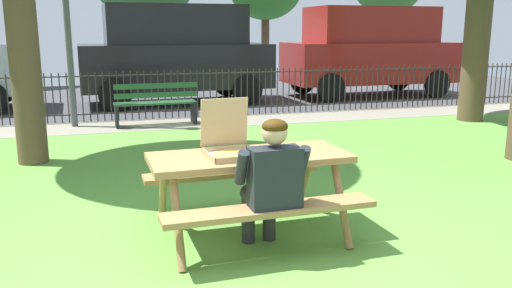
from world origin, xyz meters
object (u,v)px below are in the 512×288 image
at_px(park_bench_center, 156,105).
at_px(parked_car_left, 176,52).
at_px(parked_car_center, 370,49).
at_px(adult_at_table, 271,181).
at_px(picnic_table_foreground, 249,173).
at_px(pizza_box_open, 230,145).

height_order(park_bench_center, parked_car_left, parked_car_left).
bearing_deg(parked_car_left, park_bench_center, -105.01).
bearing_deg(parked_car_center, adult_at_table, -121.77).
xyz_separation_m(adult_at_table, parked_car_center, (5.94, 9.58, 0.65)).
height_order(picnic_table_foreground, parked_car_center, parked_car_center).
bearing_deg(pizza_box_open, adult_at_table, -66.12).
xyz_separation_m(park_bench_center, parked_car_center, (6.27, 3.10, 0.89)).
xyz_separation_m(adult_at_table, parked_car_left, (0.50, 9.58, 0.65)).
bearing_deg(adult_at_table, picnic_table_foreground, 95.72).
bearing_deg(parked_car_center, parked_car_left, 180.00).
bearing_deg(picnic_table_foreground, parked_car_left, 86.53).
distance_m(picnic_table_foreground, parked_car_center, 10.90).
bearing_deg(pizza_box_open, park_bench_center, 91.00).
bearing_deg(park_bench_center, adult_at_table, -87.08).
bearing_deg(parked_car_center, picnic_table_foreground, -123.38).
bearing_deg(picnic_table_foreground, adult_at_table, -84.28).
distance_m(pizza_box_open, parked_car_left, 9.11).
bearing_deg(parked_car_left, parked_car_center, -0.00).
relative_size(pizza_box_open, parked_car_left, 0.11).
relative_size(adult_at_table, parked_car_center, 0.25).
height_order(pizza_box_open, park_bench_center, pizza_box_open).
relative_size(parked_car_left, parked_car_center, 1.01).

